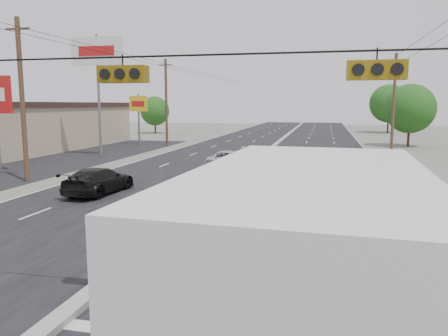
{
  "coord_description": "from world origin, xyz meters",
  "views": [
    {
      "loc": [
        5.62,
        -8.52,
        4.84
      ],
      "look_at": [
        1.57,
        9.01,
        2.2
      ],
      "focal_mm": 35.0,
      "sensor_mm": 36.0,
      "label": 1
    }
  ],
  "objects_px": {
    "pole_sign_billboard": "(97,59)",
    "tree_left_far": "(155,111)",
    "pole_sign_far": "(138,108)",
    "tan_sedan": "(173,324)",
    "queue_car_b": "(353,225)",
    "oncoming_far": "(229,160)",
    "queue_car_c": "(284,181)",
    "utility_pole_right_c": "(394,102)",
    "tree_right_far": "(389,103)",
    "queue_car_a": "(224,201)",
    "utility_pole_left_b": "(22,100)",
    "tree_right_mid": "(410,109)",
    "utility_pole_left_c": "(166,102)",
    "oncoming_near": "(99,181)",
    "red_sedan": "(198,230)"
  },
  "relations": [
    {
      "from": "utility_pole_left_c",
      "to": "pole_sign_far",
      "type": "xyz_separation_m",
      "value": [
        -3.5,
        -0.0,
        -0.7
      ]
    },
    {
      "from": "tree_right_far",
      "to": "oncoming_near",
      "type": "xyz_separation_m",
      "value": [
        -22.26,
        -57.29,
        -4.24
      ]
    },
    {
      "from": "utility_pole_left_c",
      "to": "pole_sign_billboard",
      "type": "bearing_deg",
      "value": -99.46
    },
    {
      "from": "utility_pole_left_b",
      "to": "queue_car_c",
      "type": "xyz_separation_m",
      "value": [
        16.0,
        0.27,
        -4.48
      ]
    },
    {
      "from": "tree_left_far",
      "to": "queue_car_b",
      "type": "xyz_separation_m",
      "value": [
        28.7,
        -53.19,
        -3.05
      ]
    },
    {
      "from": "tree_left_far",
      "to": "queue_car_c",
      "type": "xyz_separation_m",
      "value": [
        25.5,
        -44.73,
        -3.09
      ]
    },
    {
      "from": "pole_sign_billboard",
      "to": "tree_left_far",
      "type": "bearing_deg",
      "value": 103.19
    },
    {
      "from": "tan_sedan",
      "to": "tree_right_mid",
      "type": "bearing_deg",
      "value": 77.44
    },
    {
      "from": "pole_sign_far",
      "to": "queue_car_a",
      "type": "xyz_separation_m",
      "value": [
        17.4,
        -30.23,
        -3.8
      ]
    },
    {
      "from": "red_sedan",
      "to": "queue_car_b",
      "type": "xyz_separation_m",
      "value": [
        5.14,
        1.63,
        0.03
      ]
    },
    {
      "from": "utility_pole_left_b",
      "to": "queue_car_a",
      "type": "height_order",
      "value": "utility_pole_left_b"
    },
    {
      "from": "utility_pole_right_c",
      "to": "tree_left_far",
      "type": "distance_m",
      "value": 39.9
    },
    {
      "from": "utility_pole_left_b",
      "to": "tree_right_far",
      "type": "bearing_deg",
      "value": 62.61
    },
    {
      "from": "queue_car_a",
      "to": "oncoming_far",
      "type": "bearing_deg",
      "value": 105.47
    },
    {
      "from": "utility_pole_left_b",
      "to": "tree_right_mid",
      "type": "height_order",
      "value": "utility_pole_left_b"
    },
    {
      "from": "tree_left_far",
      "to": "queue_car_b",
      "type": "distance_m",
      "value": 60.52
    },
    {
      "from": "utility_pole_left_c",
      "to": "utility_pole_left_b",
      "type": "bearing_deg",
      "value": -90.0
    },
    {
      "from": "tree_left_far",
      "to": "tree_right_far",
      "type": "distance_m",
      "value": 39.31
    },
    {
      "from": "utility_pole_left_c",
      "to": "queue_car_c",
      "type": "xyz_separation_m",
      "value": [
        16.0,
        -24.73,
        -4.48
      ]
    },
    {
      "from": "tree_right_mid",
      "to": "oncoming_near",
      "type": "bearing_deg",
      "value": -123.36
    },
    {
      "from": "utility_pole_left_c",
      "to": "tree_right_far",
      "type": "bearing_deg",
      "value": 46.47
    },
    {
      "from": "pole_sign_far",
      "to": "queue_car_c",
      "type": "distance_m",
      "value": 31.72
    },
    {
      "from": "utility_pole_right_c",
      "to": "tree_right_far",
      "type": "bearing_deg",
      "value": 83.35
    },
    {
      "from": "queue_car_b",
      "to": "oncoming_far",
      "type": "bearing_deg",
      "value": 120.94
    },
    {
      "from": "utility_pole_left_c",
      "to": "utility_pole_right_c",
      "type": "xyz_separation_m",
      "value": [
        25.0,
        0.0,
        0.0
      ]
    },
    {
      "from": "oncoming_far",
      "to": "pole_sign_billboard",
      "type": "bearing_deg",
      "value": -13.26
    },
    {
      "from": "utility_pole_left_b",
      "to": "queue_car_b",
      "type": "bearing_deg",
      "value": -23.1
    },
    {
      "from": "utility_pole_right_c",
      "to": "tree_right_far",
      "type": "height_order",
      "value": "utility_pole_right_c"
    },
    {
      "from": "tan_sedan",
      "to": "queue_car_a",
      "type": "distance_m",
      "value": 11.26
    },
    {
      "from": "tree_left_far",
      "to": "tree_right_mid",
      "type": "relative_size",
      "value": 0.86
    },
    {
      "from": "utility_pole_right_c",
      "to": "tree_left_far",
      "type": "relative_size",
      "value": 1.63
    },
    {
      "from": "oncoming_near",
      "to": "utility_pole_left_b",
      "type": "bearing_deg",
      "value": -15.92
    },
    {
      "from": "tan_sedan",
      "to": "oncoming_near",
      "type": "xyz_separation_m",
      "value": [
        -9.26,
        14.09,
        -0.1
      ]
    },
    {
      "from": "pole_sign_far",
      "to": "tree_right_mid",
      "type": "distance_m",
      "value": 31.4
    },
    {
      "from": "pole_sign_far",
      "to": "queue_car_a",
      "type": "bearing_deg",
      "value": -60.08
    },
    {
      "from": "pole_sign_billboard",
      "to": "queue_car_a",
      "type": "height_order",
      "value": "pole_sign_billboard"
    },
    {
      "from": "oncoming_near",
      "to": "oncoming_far",
      "type": "xyz_separation_m",
      "value": [
        4.86,
        10.77,
        -0.03
      ]
    },
    {
      "from": "pole_sign_billboard",
      "to": "tree_right_far",
      "type": "distance_m",
      "value": 52.05
    },
    {
      "from": "tree_right_mid",
      "to": "tan_sedan",
      "type": "bearing_deg",
      "value": -104.51
    },
    {
      "from": "pole_sign_far",
      "to": "tan_sedan",
      "type": "height_order",
      "value": "pole_sign_far"
    },
    {
      "from": "utility_pole_right_c",
      "to": "queue_car_c",
      "type": "bearing_deg",
      "value": -110.0
    },
    {
      "from": "pole_sign_billboard",
      "to": "tree_left_far",
      "type": "height_order",
      "value": "pole_sign_billboard"
    },
    {
      "from": "utility_pole_left_b",
      "to": "red_sedan",
      "type": "distance_m",
      "value": 17.72
    },
    {
      "from": "utility_pole_left_c",
      "to": "pole_sign_far",
      "type": "bearing_deg",
      "value": -180.0
    },
    {
      "from": "tree_right_mid",
      "to": "pole_sign_billboard",
      "type": "bearing_deg",
      "value": -150.05
    },
    {
      "from": "queue_car_b",
      "to": "queue_car_c",
      "type": "bearing_deg",
      "value": 115.73
    },
    {
      "from": "utility_pole_left_c",
      "to": "queue_car_b",
      "type": "height_order",
      "value": "utility_pole_left_c"
    },
    {
      "from": "utility_pole_left_b",
      "to": "queue_car_c",
      "type": "bearing_deg",
      "value": 0.98
    },
    {
      "from": "tree_left_far",
      "to": "oncoming_far",
      "type": "xyz_separation_m",
      "value": [
        20.6,
        -36.53,
        -3.03
      ]
    },
    {
      "from": "pole_sign_far",
      "to": "tan_sedan",
      "type": "relative_size",
      "value": 1.07
    }
  ]
}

